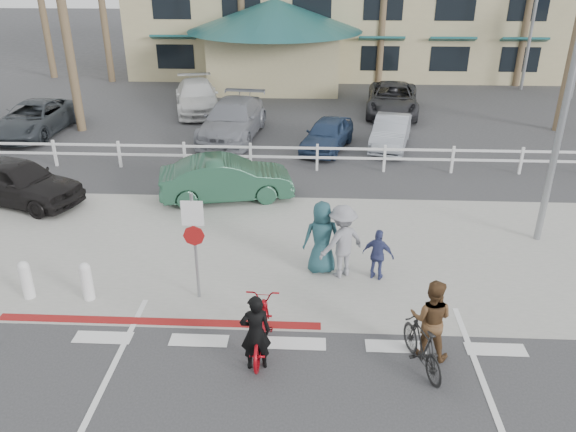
# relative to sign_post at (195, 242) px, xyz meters

# --- Properties ---
(ground) EXTENTS (140.00, 140.00, 0.00)m
(ground) POSITION_rel_sign_post_xyz_m (2.30, -2.20, -1.45)
(ground) COLOR #333335
(sidewalk_plaza) EXTENTS (22.00, 7.00, 0.01)m
(sidewalk_plaza) POSITION_rel_sign_post_xyz_m (2.30, 2.30, -1.44)
(sidewalk_plaza) COLOR gray
(sidewalk_plaza) RESTS_ON ground
(cross_street) EXTENTS (40.00, 5.00, 0.01)m
(cross_street) POSITION_rel_sign_post_xyz_m (2.30, 6.30, -1.45)
(cross_street) COLOR #333335
(cross_street) RESTS_ON ground
(parking_lot) EXTENTS (50.00, 16.00, 0.01)m
(parking_lot) POSITION_rel_sign_post_xyz_m (2.30, 15.80, -1.45)
(parking_lot) COLOR #333335
(parking_lot) RESTS_ON ground
(curb_red) EXTENTS (7.00, 0.25, 0.02)m
(curb_red) POSITION_rel_sign_post_xyz_m (-0.70, -1.00, -1.44)
(curb_red) COLOR maroon
(curb_red) RESTS_ON ground
(rail_fence) EXTENTS (29.40, 0.16, 1.00)m
(rail_fence) POSITION_rel_sign_post_xyz_m (2.80, 8.30, -0.95)
(rail_fence) COLOR silver
(rail_fence) RESTS_ON ground
(sign_post) EXTENTS (0.50, 0.10, 2.90)m
(sign_post) POSITION_rel_sign_post_xyz_m (0.00, 0.00, 0.00)
(sign_post) COLOR gray
(sign_post) RESTS_ON ground
(bollard_0) EXTENTS (0.26, 0.26, 0.95)m
(bollard_0) POSITION_rel_sign_post_xyz_m (-2.50, -0.20, -0.97)
(bollard_0) COLOR silver
(bollard_0) RESTS_ON ground
(bollard_1) EXTENTS (0.26, 0.26, 0.95)m
(bollard_1) POSITION_rel_sign_post_xyz_m (-3.90, -0.20, -0.97)
(bollard_1) COLOR silver
(bollard_1) RESTS_ON ground
(streetlight_0) EXTENTS (0.60, 2.00, 9.00)m
(streetlight_0) POSITION_rel_sign_post_xyz_m (8.80, 3.30, 3.05)
(streetlight_0) COLOR gray
(streetlight_0) RESTS_ON ground
(streetlight_1) EXTENTS (0.60, 2.00, 9.50)m
(streetlight_1) POSITION_rel_sign_post_xyz_m (14.30, 21.80, 3.30)
(streetlight_1) COLOR gray
(streetlight_1) RESTS_ON ground
(bike_red) EXTENTS (0.72, 1.96, 1.02)m
(bike_red) POSITION_rel_sign_post_xyz_m (1.59, -1.78, -0.94)
(bike_red) COLOR maroon
(bike_red) RESTS_ON ground
(rider_red) EXTENTS (0.65, 0.50, 1.60)m
(rider_red) POSITION_rel_sign_post_xyz_m (1.56, -2.31, -0.65)
(rider_red) COLOR black
(rider_red) RESTS_ON ground
(bike_black) EXTENTS (0.89, 1.69, 0.98)m
(bike_black) POSITION_rel_sign_post_xyz_m (4.70, -2.17, -0.96)
(bike_black) COLOR black
(bike_black) RESTS_ON ground
(rider_black) EXTENTS (0.98, 0.86, 1.69)m
(rider_black) POSITION_rel_sign_post_xyz_m (4.89, -1.78, -0.61)
(rider_black) COLOR brown
(rider_black) RESTS_ON ground
(pedestrian_a) EXTENTS (1.39, 1.25, 1.87)m
(pedestrian_a) POSITION_rel_sign_post_xyz_m (3.29, 1.13, -0.52)
(pedestrian_a) COLOR gray
(pedestrian_a) RESTS_ON ground
(pedestrian_child) EXTENTS (0.83, 0.58, 1.31)m
(pedestrian_child) POSITION_rel_sign_post_xyz_m (4.16, 1.01, -0.79)
(pedestrian_child) COLOR #384072
(pedestrian_child) RESTS_ON ground
(pedestrian_b) EXTENTS (1.00, 0.74, 1.85)m
(pedestrian_b) POSITION_rel_sign_post_xyz_m (2.81, 1.32, -0.52)
(pedestrian_b) COLOR #1F444D
(pedestrian_b) RESTS_ON ground
(car_white_sedan) EXTENTS (4.38, 2.31, 1.37)m
(car_white_sedan) POSITION_rel_sign_post_xyz_m (-0.17, 5.64, -0.76)
(car_white_sedan) COLOR #204834
(car_white_sedan) RESTS_ON ground
(car_red_compact) EXTENTS (4.54, 2.94, 1.44)m
(car_red_compact) POSITION_rel_sign_post_xyz_m (-6.64, 5.03, -0.73)
(car_red_compact) COLOR black
(car_red_compact) RESTS_ON ground
(lot_car_0) EXTENTS (2.52, 5.06, 1.38)m
(lot_car_0) POSITION_rel_sign_post_xyz_m (-9.44, 12.18, -0.76)
(lot_car_0) COLOR #2B3136
(lot_car_0) RESTS_ON ground
(lot_car_1) EXTENTS (2.71, 5.53, 1.55)m
(lot_car_1) POSITION_rel_sign_post_xyz_m (-0.87, 12.09, -0.68)
(lot_car_1) COLOR gray
(lot_car_1) RESTS_ON ground
(lot_car_2) EXTENTS (2.49, 3.89, 1.23)m
(lot_car_2) POSITION_rel_sign_post_xyz_m (3.10, 10.74, -0.83)
(lot_car_2) COLOR navy
(lot_car_2) RESTS_ON ground
(lot_car_3) EXTENTS (2.12, 3.95, 1.23)m
(lot_car_3) POSITION_rel_sign_post_xyz_m (5.65, 11.16, -0.83)
(lot_car_3) COLOR #8D939F
(lot_car_3) RESTS_ON ground
(lot_car_4) EXTENTS (3.17, 5.32, 1.45)m
(lot_car_4) POSITION_rel_sign_post_xyz_m (-3.19, 16.25, -0.73)
(lot_car_4) COLOR silver
(lot_car_4) RESTS_ON ground
(lot_car_5) EXTENTS (2.97, 5.38, 1.43)m
(lot_car_5) POSITION_rel_sign_post_xyz_m (6.31, 16.24, -0.74)
(lot_car_5) COLOR #28282C
(lot_car_5) RESTS_ON ground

